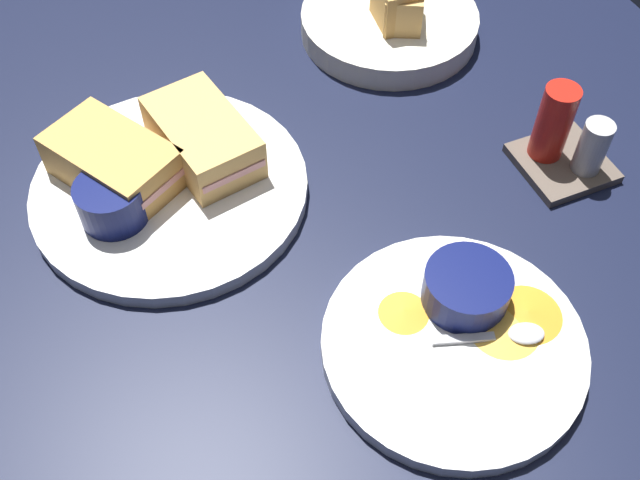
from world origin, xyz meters
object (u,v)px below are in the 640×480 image
spoon_by_gravy_ramekin (511,335)px  bread_basket_rear (391,21)px  plate_sandwich_main (170,189)px  sandwich_half_far (113,161)px  spoon_by_dark_ramekin (159,184)px  ramekin_dark_sauce (111,200)px  ramekin_light_gravy (467,287)px  sandwich_half_near (203,137)px  condiment_caddy (565,142)px  plate_chips_companion (453,345)px

spoon_by_gravy_ramekin → bread_basket_rear: (-43.90, 10.20, 0.14)cm
plate_sandwich_main → sandwich_half_far: 6.23cm
plate_sandwich_main → spoon_by_dark_ramekin: (-0.03, -1.03, 1.16)cm
ramekin_dark_sauce → spoon_by_dark_ramekin: bearing=113.4°
ramekin_light_gravy → spoon_by_gravy_ramekin: (5.05, 1.76, -1.51)cm
sandwich_half_near → sandwich_half_far: (-0.26, -9.25, 0.00)cm
ramekin_dark_sauce → condiment_caddy: 46.01cm
sandwich_half_near → plate_sandwich_main: bearing=-61.6°
spoon_by_dark_ramekin → condiment_caddy: (12.17, 39.97, 1.44)cm
plate_chips_companion → condiment_caddy: size_ratio=2.44×
plate_sandwich_main → plate_chips_companion: bearing=32.6°
ramekin_dark_sauce → ramekin_light_gravy: size_ratio=0.85×
bread_basket_rear → plate_sandwich_main: bearing=-65.4°
spoon_by_dark_ramekin → plate_chips_companion: (27.54, 18.60, -1.16)cm
spoon_by_dark_ramekin → bread_basket_rear: bearing=113.8°
spoon_by_gravy_ramekin → bread_basket_rear: bearing=166.9°
spoon_by_dark_ramekin → ramekin_dark_sauce: bearing=-66.6°
spoon_by_dark_ramekin → plate_chips_companion: size_ratio=0.42×
plate_sandwich_main → bread_basket_rear: (-14.82, 32.42, 1.30)cm
sandwich_half_near → condiment_caddy: 37.26cm
sandwich_half_far → spoon_by_dark_ramekin: bearing=51.8°
sandwich_half_near → ramekin_light_gravy: 30.91cm
spoon_by_gravy_ramekin → bread_basket_rear: 45.07cm
spoon_by_dark_ramekin → ramekin_light_gravy: size_ratio=1.24×
plate_sandwich_main → bread_basket_rear: bread_basket_rear is taller
ramekin_dark_sauce → bread_basket_rear: (-16.92, 38.39, -1.78)cm
spoon_by_dark_ramekin → condiment_caddy: condiment_caddy is taller
plate_sandwich_main → spoon_by_dark_ramekin: 1.56cm
ramekin_light_gravy → condiment_caddy: bearing=122.8°
spoon_by_dark_ramekin → condiment_caddy: size_ratio=1.01×
sandwich_half_near → sandwich_half_far: same height
bread_basket_rear → plate_chips_companion: bearing=-19.3°
plate_sandwich_main → spoon_by_gravy_ramekin: 36.62cm
ramekin_light_gravy → spoon_by_gravy_ramekin: ramekin_light_gravy is taller
sandwich_half_near → spoon_by_dark_ramekin: 6.58cm
plate_sandwich_main → sandwich_half_near: bearing=118.4°
ramekin_light_gravy → plate_sandwich_main: bearing=-139.6°
plate_chips_companion → spoon_by_dark_ramekin: bearing=-146.0°
sandwich_half_near → ramekin_dark_sauce: 11.63cm
plate_sandwich_main → sandwich_half_far: sandwich_half_far is taller
ramekin_light_gravy → bread_basket_rear: size_ratio=0.36×
sandwich_half_far → bread_basket_rear: 38.92cm
sandwich_half_near → condiment_caddy: size_ratio=1.51×
ramekin_dark_sauce → plate_chips_companion: (25.41, 23.53, -3.08)cm
sandwich_half_far → plate_chips_companion: sandwich_half_far is taller
sandwich_half_near → condiment_caddy: (14.69, 34.23, -0.59)cm
plate_sandwich_main → ramekin_dark_sauce: size_ratio=4.24×
sandwich_half_near → spoon_by_gravy_ramekin: (31.62, 17.53, -2.04)cm
sandwich_half_near → spoon_by_gravy_ramekin: sandwich_half_near is taller
sandwich_half_near → ramekin_dark_sauce: bearing=-66.5°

